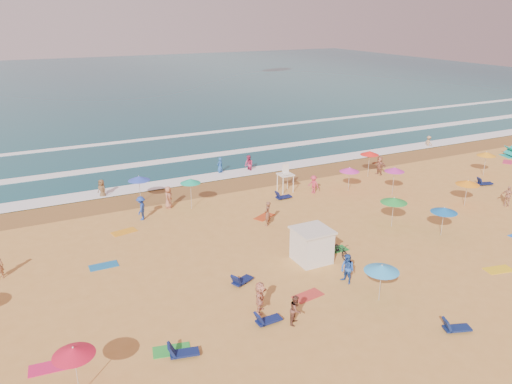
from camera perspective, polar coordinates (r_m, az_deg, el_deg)
name	(u,v)px	position (r m, az deg, el deg)	size (l,w,h in m)	color
ground	(305,237)	(34.51, 5.67, -5.18)	(220.00, 220.00, 0.00)	gold
ocean	(94,85)	(112.55, -18.01, 11.53)	(220.00, 140.00, 0.18)	#0C4756
wet_sand	(232,184)	(44.78, -2.79, 0.90)	(220.00, 220.00, 0.00)	olive
surf_foam	(198,159)	(52.58, -6.70, 3.79)	(200.00, 18.70, 0.05)	white
cabana	(312,246)	(31.07, 6.39, -6.14)	(2.00, 2.00, 2.00)	silver
cabana_roof	(312,230)	(30.63, 6.47, -4.36)	(2.20, 2.20, 0.12)	silver
bicycle	(340,249)	(32.08, 9.53, -6.49)	(0.62, 1.78, 0.93)	black
lifeguard_stand	(285,180)	(42.64, 3.37, 1.38)	(1.20, 1.20, 2.10)	white
beach_umbrellas	(295,213)	(33.01, 4.53, -2.39)	(56.18, 26.26, 0.80)	green
loungers	(402,238)	(35.33, 16.36, -5.03)	(39.92, 20.35, 0.34)	#0F1B4E
towels	(312,251)	(32.70, 6.36, -6.68)	(47.15, 16.71, 0.03)	#DD1B59
beachgoers	(263,205)	(37.68, 0.82, -1.54)	(54.84, 24.95, 2.07)	#C9324C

